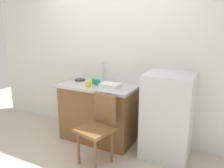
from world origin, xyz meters
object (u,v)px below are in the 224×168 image
at_px(hotplate, 80,80).
at_px(cup_yellow, 88,84).
at_px(cup_green, 94,81).
at_px(cup_teal, 98,82).
at_px(refrigerator, 168,116).
at_px(chair, 98,126).
at_px(dish_tray, 110,85).

bearing_deg(hotplate, cup_yellow, -39.30).
relative_size(cup_yellow, cup_green, 1.04).
relative_size(hotplate, cup_green, 2.00).
bearing_deg(cup_green, cup_yellow, -82.08).
height_order(cup_green, cup_teal, same).
xyz_separation_m(refrigerator, cup_green, (-1.14, 0.00, 0.35)).
bearing_deg(chair, dish_tray, 114.00).
bearing_deg(cup_green, chair, -54.83).
relative_size(dish_tray, cup_green, 3.29).
xyz_separation_m(dish_tray, cup_yellow, (-0.27, -0.15, 0.02)).
height_order(refrigerator, cup_teal, refrigerator).
bearing_deg(cup_yellow, hotplate, 140.70).
bearing_deg(hotplate, cup_teal, -17.92).
bearing_deg(hotplate, cup_green, -15.12).
relative_size(refrigerator, hotplate, 6.74).
xyz_separation_m(cup_yellow, cup_teal, (0.07, 0.15, -0.00)).
bearing_deg(dish_tray, chair, -79.53).
height_order(cup_yellow, cup_green, cup_yellow).
height_order(cup_yellow, cup_teal, cup_yellow).
distance_m(chair, cup_green, 0.81).
distance_m(refrigerator, dish_tray, 0.90).
distance_m(refrigerator, cup_teal, 1.10).
distance_m(chair, cup_teal, 0.73).
bearing_deg(refrigerator, cup_green, 179.98).
distance_m(refrigerator, cup_green, 1.19).
distance_m(chair, dish_tray, 0.66).
bearing_deg(chair, hotplate, 151.35).
bearing_deg(cup_teal, refrigerator, 2.60).
distance_m(dish_tray, cup_green, 0.31).
relative_size(cup_yellow, cup_teal, 1.04).
bearing_deg(refrigerator, dish_tray, -176.71).
bearing_deg(dish_tray, refrigerator, 3.29).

